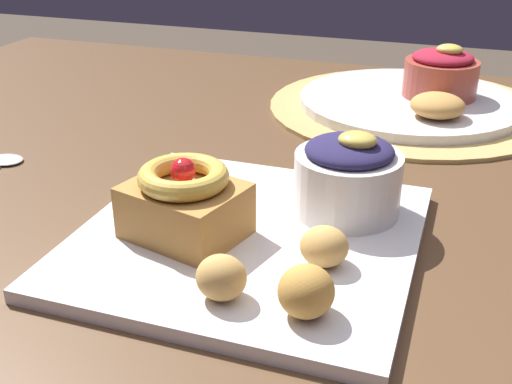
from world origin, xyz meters
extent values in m
cube|color=brown|center=(0.00, 0.00, 0.71)|extent=(1.42, 1.01, 0.04)
cylinder|color=brown|center=(-0.62, 0.41, 0.34)|extent=(0.07, 0.07, 0.69)
cylinder|color=tan|center=(0.05, 0.29, 0.73)|extent=(0.37, 0.37, 0.00)
cube|color=white|center=(-0.03, -0.11, 0.74)|extent=(0.27, 0.27, 0.01)
cube|color=#B77F3D|center=(-0.08, -0.13, 0.76)|extent=(0.11, 0.09, 0.04)
torus|color=#E5BC4C|center=(-0.08, -0.13, 0.79)|extent=(0.09, 0.09, 0.02)
sphere|color=red|center=(-0.08, -0.13, 0.80)|extent=(0.02, 0.02, 0.02)
cylinder|color=white|center=(0.04, -0.05, 0.77)|extent=(0.09, 0.09, 0.05)
ellipsoid|color=#28234C|center=(0.04, -0.05, 0.80)|extent=(0.08, 0.08, 0.02)
ellipsoid|color=#E5CC56|center=(0.05, -0.05, 0.81)|extent=(0.03, 0.03, 0.01)
ellipsoid|color=gold|center=(0.04, -0.21, 0.76)|extent=(0.04, 0.04, 0.04)
ellipsoid|color=tan|center=(0.04, -0.14, 0.76)|extent=(0.04, 0.04, 0.03)
ellipsoid|color=tan|center=(-0.02, -0.21, 0.76)|extent=(0.04, 0.03, 0.03)
cylinder|color=white|center=(0.05, 0.29, 0.74)|extent=(0.29, 0.29, 0.01)
cylinder|color=#B24C3D|center=(0.09, 0.31, 0.77)|extent=(0.10, 0.10, 0.05)
ellipsoid|color=#A31E33|center=(0.09, 0.31, 0.80)|extent=(0.08, 0.08, 0.02)
ellipsoid|color=#E5CC56|center=(0.09, 0.31, 0.81)|extent=(0.03, 0.03, 0.01)
ellipsoid|color=#C68E47|center=(0.09, 0.22, 0.76)|extent=(0.07, 0.07, 0.03)
ellipsoid|color=silver|center=(-0.34, -0.03, 0.73)|extent=(0.04, 0.03, 0.00)
camera|label=1|loc=(0.13, -0.55, 1.00)|focal=45.05mm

